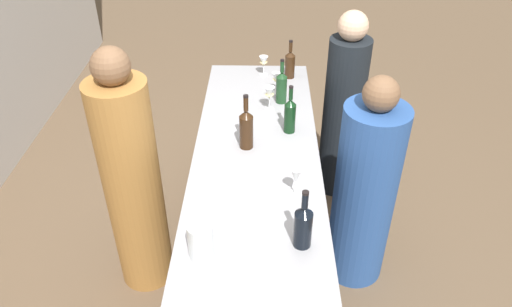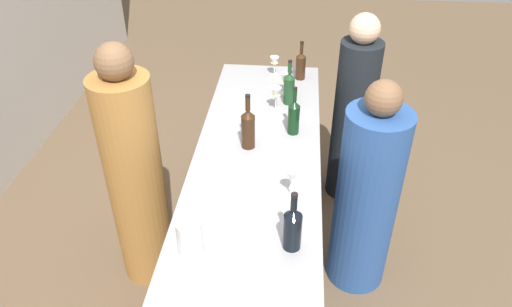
% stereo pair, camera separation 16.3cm
% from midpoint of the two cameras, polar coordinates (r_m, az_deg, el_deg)
% --- Properties ---
extents(ground_plane, '(12.00, 12.00, 0.00)m').
position_cam_midpoint_polar(ground_plane, '(3.41, 1.41, -14.09)').
color(ground_plane, brown).
extents(bar_counter, '(2.48, 0.72, 0.97)m').
position_cam_midpoint_polar(bar_counter, '(3.05, 1.54, -8.15)').
color(bar_counter, slate).
rests_on(bar_counter, ground).
extents(wine_bottle_leftmost_near_black, '(0.08, 0.08, 0.31)m').
position_cam_midpoint_polar(wine_bottle_leftmost_near_black, '(2.18, 6.45, -8.62)').
color(wine_bottle_leftmost_near_black, black).
rests_on(wine_bottle_leftmost_near_black, bar_counter).
extents(wine_bottle_second_left_amber_brown, '(0.08, 0.08, 0.34)m').
position_cam_midpoint_polar(wine_bottle_second_left_amber_brown, '(2.79, 0.74, 3.01)').
color(wine_bottle_second_left_amber_brown, '#331E0F').
rests_on(wine_bottle_second_left_amber_brown, bar_counter).
extents(wine_bottle_center_dark_green, '(0.07, 0.07, 0.31)m').
position_cam_midpoint_polar(wine_bottle_center_dark_green, '(2.94, 6.02, 4.34)').
color(wine_bottle_center_dark_green, black).
rests_on(wine_bottle_center_dark_green, bar_counter).
extents(wine_bottle_second_right_olive_green, '(0.07, 0.07, 0.31)m').
position_cam_midpoint_polar(wine_bottle_second_right_olive_green, '(3.26, 5.32, 7.68)').
color(wine_bottle_second_right_olive_green, '#193D1E').
rests_on(wine_bottle_second_right_olive_green, bar_counter).
extents(wine_bottle_rightmost_amber_brown, '(0.07, 0.07, 0.29)m').
position_cam_midpoint_polar(wine_bottle_rightmost_amber_brown, '(3.60, 6.55, 10.22)').
color(wine_bottle_rightmost_amber_brown, '#331E0F').
rests_on(wine_bottle_rightmost_amber_brown, bar_counter).
extents(wine_glass_near_left, '(0.07, 0.07, 0.16)m').
position_cam_midpoint_polar(wine_glass_near_left, '(2.45, 6.09, -2.98)').
color(wine_glass_near_left, white).
rests_on(wine_glass_near_left, bar_counter).
extents(wine_glass_near_center, '(0.06, 0.06, 0.15)m').
position_cam_midpoint_polar(wine_glass_near_center, '(3.38, 4.79, 8.53)').
color(wine_glass_near_center, white).
rests_on(wine_glass_near_center, bar_counter).
extents(wine_glass_near_right, '(0.07, 0.07, 0.17)m').
position_cam_midpoint_polar(wine_glass_near_right, '(3.17, 3.83, 6.86)').
color(wine_glass_near_right, white).
rests_on(wine_glass_near_right, bar_counter).
extents(wine_glass_far_left, '(0.07, 0.07, 0.15)m').
position_cam_midpoint_polar(wine_glass_far_left, '(3.63, 3.48, 10.52)').
color(wine_glass_far_left, white).
rests_on(wine_glass_far_left, bar_counter).
extents(water_pitcher, '(0.12, 0.12, 0.17)m').
position_cam_midpoint_polar(water_pitcher, '(2.18, -5.62, -9.67)').
color(water_pitcher, silver).
rests_on(water_pitcher, bar_counter).
extents(person_left_guest, '(0.35, 0.35, 1.49)m').
position_cam_midpoint_polar(person_left_guest, '(3.75, 12.48, 4.19)').
color(person_left_guest, black).
rests_on(person_left_guest, ground).
extents(person_center_guest, '(0.38, 0.38, 1.45)m').
position_cam_midpoint_polar(person_center_guest, '(3.05, 14.29, -5.14)').
color(person_center_guest, '#284C8C').
rests_on(person_center_guest, ground).
extents(person_right_guest, '(0.38, 0.38, 1.63)m').
position_cam_midpoint_polar(person_right_guest, '(3.01, -12.39, -3.06)').
color(person_right_guest, '#9E6B33').
rests_on(person_right_guest, ground).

